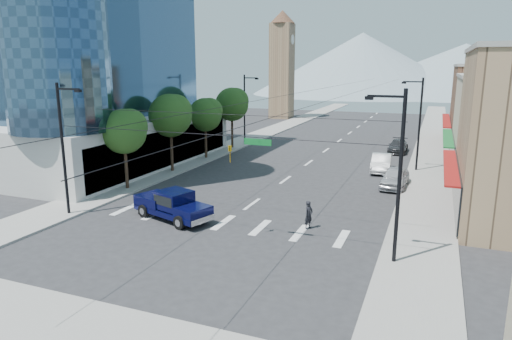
# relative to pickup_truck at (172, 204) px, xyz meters

# --- Properties ---
(ground) EXTENTS (160.00, 160.00, 0.00)m
(ground) POSITION_rel_pickup_truck_xyz_m (3.67, -0.89, -1.04)
(ground) COLOR #28282B
(ground) RESTS_ON ground
(sidewalk_left) EXTENTS (4.00, 120.00, 0.15)m
(sidewalk_left) POSITION_rel_pickup_truck_xyz_m (-8.33, 39.11, -0.97)
(sidewalk_left) COLOR gray
(sidewalk_left) RESTS_ON ground
(sidewalk_right) EXTENTS (4.00, 120.00, 0.15)m
(sidewalk_right) POSITION_rel_pickup_truck_xyz_m (15.67, 39.11, -0.97)
(sidewalk_right) COLOR gray
(sidewalk_right) RESTS_ON ground
(sidewalk_cross) EXTENTS (28.00, 4.00, 0.15)m
(sidewalk_cross) POSITION_rel_pickup_truck_xyz_m (3.67, -12.89, -0.97)
(sidewalk_cross) COLOR gray
(sidewalk_cross) RESTS_ON ground
(office_tower) EXTENTS (29.50, 27.00, 30.00)m
(office_tower) POSITION_rel_pickup_truck_xyz_m (-22.60, 12.96, 13.41)
(office_tower) COLOR #B7B7B2
(office_tower) RESTS_ON ground
(shop_far) EXTENTS (12.00, 18.00, 10.00)m
(shop_far) POSITION_rel_pickup_truck_xyz_m (23.67, 39.11, 3.96)
(shop_far) COLOR brown
(shop_far) RESTS_ON ground
(clock_tower) EXTENTS (4.80, 4.80, 20.40)m
(clock_tower) POSITION_rel_pickup_truck_xyz_m (-12.83, 61.11, 9.60)
(clock_tower) COLOR #8C6B4C
(clock_tower) RESTS_ON ground
(mountain_left) EXTENTS (80.00, 80.00, 22.00)m
(mountain_left) POSITION_rel_pickup_truck_xyz_m (-11.33, 149.11, 9.96)
(mountain_left) COLOR gray
(mountain_left) RESTS_ON ground
(mountain_right) EXTENTS (90.00, 90.00, 18.00)m
(mountain_right) POSITION_rel_pickup_truck_xyz_m (23.67, 159.11, 7.96)
(mountain_right) COLOR gray
(mountain_right) RESTS_ON ground
(tree_near) EXTENTS (3.65, 3.64, 6.71)m
(tree_near) POSITION_rel_pickup_truck_xyz_m (-7.40, 5.20, 3.95)
(tree_near) COLOR black
(tree_near) RESTS_ON ground
(tree_midnear) EXTENTS (4.09, 4.09, 7.52)m
(tree_midnear) POSITION_rel_pickup_truck_xyz_m (-7.40, 12.20, 4.55)
(tree_midnear) COLOR black
(tree_midnear) RESTS_ON ground
(tree_midfar) EXTENTS (3.65, 3.64, 6.71)m
(tree_midfar) POSITION_rel_pickup_truck_xyz_m (-7.40, 19.20, 3.95)
(tree_midfar) COLOR black
(tree_midfar) RESTS_ON ground
(tree_far) EXTENTS (4.09, 4.09, 7.52)m
(tree_far) POSITION_rel_pickup_truck_xyz_m (-7.40, 26.20, 4.55)
(tree_far) COLOR black
(tree_far) RESTS_ON ground
(signal_rig) EXTENTS (21.80, 0.20, 9.00)m
(signal_rig) POSITION_rel_pickup_truck_xyz_m (3.86, -1.89, 3.60)
(signal_rig) COLOR black
(signal_rig) RESTS_ON ground
(lamp_pole_nw) EXTENTS (2.00, 0.25, 9.00)m
(lamp_pole_nw) POSITION_rel_pickup_truck_xyz_m (-7.00, 29.11, 3.90)
(lamp_pole_nw) COLOR black
(lamp_pole_nw) RESTS_ON ground
(lamp_pole_ne) EXTENTS (2.00, 0.25, 9.00)m
(lamp_pole_ne) POSITION_rel_pickup_truck_xyz_m (14.33, 21.11, 3.90)
(lamp_pole_ne) COLOR black
(lamp_pole_ne) RESTS_ON ground
(pickup_truck) EXTENTS (6.25, 3.84, 2.00)m
(pickup_truck) POSITION_rel_pickup_truck_xyz_m (0.00, 0.00, 0.00)
(pickup_truck) COLOR #070933
(pickup_truck) RESTS_ON ground
(pedestrian) EXTENTS (0.66, 0.78, 1.81)m
(pedestrian) POSITION_rel_pickup_truck_xyz_m (8.95, 1.60, -0.14)
(pedestrian) COLOR black
(pedestrian) RESTS_ON ground
(parked_car_near) EXTENTS (2.31, 5.12, 1.71)m
(parked_car_near) POSITION_rel_pickup_truck_xyz_m (13.07, 14.06, -0.19)
(parked_car_near) COLOR silver
(parked_car_near) RESTS_ON ground
(parked_car_mid) EXTENTS (2.12, 5.25, 1.70)m
(parked_car_mid) POSITION_rel_pickup_truck_xyz_m (11.27, 19.83, -0.19)
(parked_car_mid) COLOR silver
(parked_car_mid) RESTS_ON ground
(parked_car_far) EXTENTS (2.13, 5.14, 1.49)m
(parked_car_far) POSITION_rel_pickup_truck_xyz_m (11.93, 30.99, -0.30)
(parked_car_far) COLOR #323235
(parked_car_far) RESTS_ON ground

